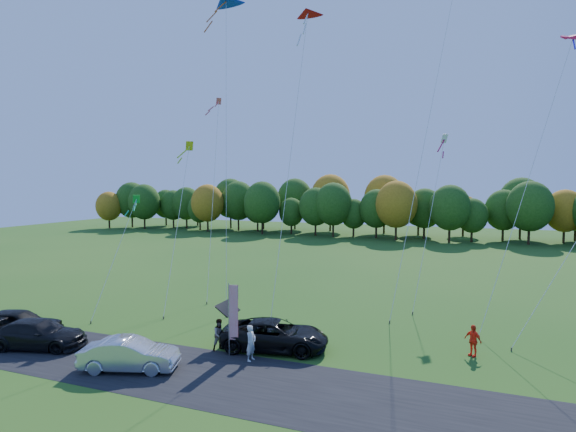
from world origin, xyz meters
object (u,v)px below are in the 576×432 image
(black_suv, at_px, (275,335))
(person_east, at_px, (473,340))
(silver_sedan, at_px, (130,354))
(feather_flag, at_px, (232,312))

(black_suv, bearing_deg, person_east, -85.00)
(silver_sedan, distance_m, person_east, 17.70)
(feather_flag, bearing_deg, silver_sedan, -138.65)
(person_east, distance_m, feather_flag, 12.86)
(silver_sedan, relative_size, person_east, 2.79)
(silver_sedan, xyz_separation_m, feather_flag, (3.89, 3.42, 1.61))
(black_suv, distance_m, silver_sedan, 7.59)
(silver_sedan, bearing_deg, person_east, -81.85)
(silver_sedan, distance_m, feather_flag, 5.42)
(silver_sedan, relative_size, feather_flag, 1.20)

